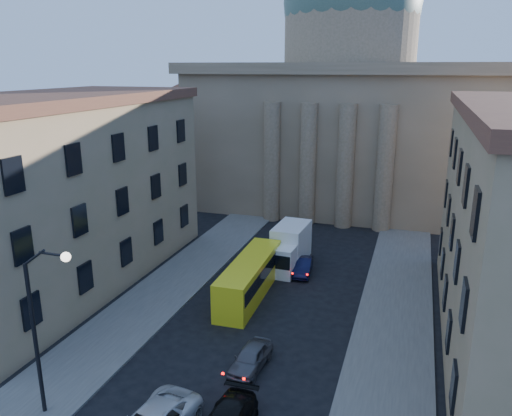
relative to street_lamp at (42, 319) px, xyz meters
The scene contains 9 objects.
sidewalk_left 11.38m from the street_lamp, 98.71° to the left, with size 5.00×60.00×0.15m, color #57544F.
sidewalk_right 19.14m from the street_lamp, 32.88° to the left, with size 5.00×60.00×0.15m, color #57544F.
church 48.43m from the street_lamp, 81.65° to the left, with size 68.02×28.76×36.60m.
building_left 17.36m from the street_lamp, 125.62° to the left, with size 11.60×26.60×14.70m.
street_lamp is the anchor object (origin of this frame).
car_right_far 11.46m from the street_lamp, 40.55° to the left, with size 1.57×3.90×1.33m, color #4E4E53.
car_right_distant 22.84m from the street_lamp, 69.67° to the left, with size 1.35×3.88×1.28m, color black.
city_bus 16.91m from the street_lamp, 72.79° to the left, with size 2.54×10.03×2.81m.
box_truck 23.31m from the street_lamp, 74.45° to the left, with size 2.76×6.40×3.45m.
Camera 1 is at (9.03, -8.76, 16.63)m, focal length 35.00 mm.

